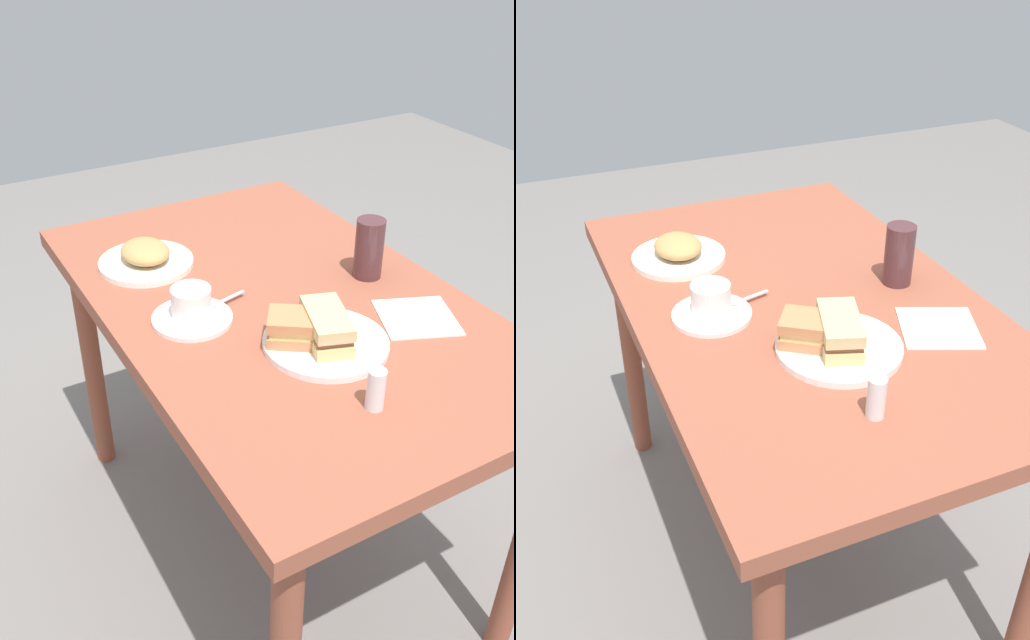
# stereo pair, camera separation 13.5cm
# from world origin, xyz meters

# --- Properties ---
(ground_plane) EXTENTS (6.00, 6.00, 0.00)m
(ground_plane) POSITION_xyz_m (0.00, 0.00, 0.00)
(ground_plane) COLOR slate
(dining_table) EXTENTS (1.17, 0.72, 0.75)m
(dining_table) POSITION_xyz_m (0.00, 0.00, 0.66)
(dining_table) COLOR #964E38
(dining_table) RESTS_ON ground_plane
(sandwich_plate) EXTENTS (0.24, 0.24, 0.01)m
(sandwich_plate) POSITION_xyz_m (-0.20, 0.02, 0.76)
(sandwich_plate) COLOR white
(sandwich_plate) RESTS_ON dining_table
(sandwich_front) EXTENTS (0.16, 0.11, 0.06)m
(sandwich_front) POSITION_xyz_m (-0.20, 0.02, 0.79)
(sandwich_front) COLOR #D6BB76
(sandwich_front) RESTS_ON sandwich_plate
(sandwich_back) EXTENTS (0.14, 0.15, 0.05)m
(sandwich_back) POSITION_xyz_m (-0.18, 0.06, 0.79)
(sandwich_back) COLOR #C07D51
(sandwich_back) RESTS_ON sandwich_plate
(coffee_saucer) EXTENTS (0.16, 0.16, 0.01)m
(coffee_saucer) POSITION_xyz_m (0.01, 0.20, 0.75)
(coffee_saucer) COLOR white
(coffee_saucer) RESTS_ON dining_table
(coffee_cup) EXTENTS (0.11, 0.08, 0.06)m
(coffee_cup) POSITION_xyz_m (0.01, 0.20, 0.79)
(coffee_cup) COLOR white
(coffee_cup) RESTS_ON coffee_saucer
(spoon) EXTENTS (0.04, 0.10, 0.01)m
(spoon) POSITION_xyz_m (0.03, 0.13, 0.76)
(spoon) COLOR silver
(spoon) RESTS_ON coffee_saucer
(side_plate) EXTENTS (0.22, 0.22, 0.01)m
(side_plate) POSITION_xyz_m (0.28, 0.19, 0.76)
(side_plate) COLOR white
(side_plate) RESTS_ON dining_table
(side_food_pile) EXTENTS (0.13, 0.11, 0.04)m
(side_food_pile) POSITION_xyz_m (0.28, 0.19, 0.78)
(side_food_pile) COLOR tan
(side_food_pile) RESTS_ON side_plate
(napkin) EXTENTS (0.20, 0.20, 0.00)m
(napkin) POSITION_xyz_m (-0.21, -0.20, 0.75)
(napkin) COLOR white
(napkin) RESTS_ON dining_table
(salt_shaker) EXTENTS (0.03, 0.03, 0.08)m
(salt_shaker) POSITION_xyz_m (-0.39, 0.05, 0.79)
(salt_shaker) COLOR silver
(salt_shaker) RESTS_ON dining_table
(drinking_glass) EXTENTS (0.06, 0.06, 0.14)m
(drinking_glass) POSITION_xyz_m (-0.01, -0.22, 0.82)
(drinking_glass) COLOR #4B2A2D
(drinking_glass) RESTS_ON dining_table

